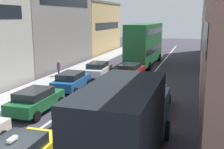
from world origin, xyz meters
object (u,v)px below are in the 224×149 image
Objects in this scene: sedan_right_lane_behind_truck at (153,97)px; pedestrian_near_kerb at (59,68)px; sedan_left_lane_fourth at (98,69)px; removalist_box_truck at (127,120)px; wagon_left_lane_second at (36,100)px; coupe_centre_lane_fourth at (130,71)px; bus_mid_queue_primary at (145,42)px; sedan_centre_lane_second at (85,106)px; hatchback_centre_lane_third at (113,84)px; sedan_left_lane_third at (71,81)px.

pedestrian_near_kerb is (-10.49, 6.87, 0.15)m from sedan_right_lane_behind_truck.
sedan_left_lane_fourth is at bearing 38.26° from sedan_right_lane_behind_truck.
removalist_box_truck is 16.89m from sedan_left_lane_fourth.
wagon_left_lane_second is 0.99× the size of sedan_right_lane_behind_truck.
coupe_centre_lane_fourth is at bearing 21.69° from sedan_right_lane_behind_truck.
coupe_centre_lane_fourth is at bearing -177.23° from bus_mid_queue_primary.
removalist_box_truck is 8.48m from wagon_left_lane_second.
sedan_right_lane_behind_truck is at bearing -52.70° from sedan_centre_lane_second.
hatchback_centre_lane_third is 5.58m from coupe_centre_lane_fourth.
sedan_centre_lane_second is at bearing -177.99° from bus_mid_queue_primary.
wagon_left_lane_second is 10.82m from sedan_left_lane_fourth.
sedan_centre_lane_second is 11.08m from coupe_centre_lane_fourth.
removalist_box_truck reaches higher than hatchback_centre_lane_third.
sedan_centre_lane_second is 3.39m from wagon_left_lane_second.
sedan_centre_lane_second is (-3.68, 4.36, -1.18)m from removalist_box_truck.
wagon_left_lane_second is at bearing 176.15° from sedan_left_lane_fourth.
wagon_left_lane_second is at bearing 146.69° from hatchback_centre_lane_third.
hatchback_centre_lane_third is 0.41× the size of bus_mid_queue_primary.
bus_mid_queue_primary is (-0.19, 8.08, 2.03)m from coupe_centre_lane_fourth.
coupe_centre_lane_fourth is 1.01× the size of sedan_right_lane_behind_truck.
bus_mid_queue_primary is at bearing -1.87° from sedan_centre_lane_second.
pedestrian_near_kerb reaches higher than sedan_left_lane_third.
bus_mid_queue_primary is at bearing -16.62° from sedan_left_lane_third.
sedan_left_lane_third is at bearing 86.37° from hatchback_centre_lane_third.
removalist_box_truck is at bearing -162.98° from coupe_centre_lane_fourth.
sedan_left_lane_third is 7.64m from sedan_right_lane_behind_truck.
sedan_centre_lane_second and coupe_centre_lane_fourth have the same top height.
removalist_box_truck is 4.65× the size of pedestrian_near_kerb.
wagon_left_lane_second is 5.52m from sedan_left_lane_third.
bus_mid_queue_primary reaches higher than sedan_left_lane_third.
coupe_centre_lane_fourth is (3.58, 5.38, 0.00)m from sedan_left_lane_third.
sedan_centre_lane_second and sedan_left_lane_third have the same top height.
pedestrian_near_kerb is (-3.38, 4.10, 0.15)m from sedan_left_lane_third.
hatchback_centre_lane_third is at bearing -95.62° from sedan_left_lane_third.
bus_mid_queue_primary is at bearing -10.03° from wagon_left_lane_second.
sedan_right_lane_behind_truck is at bearing -68.79° from wagon_left_lane_second.
sedan_right_lane_behind_truck is 16.77m from bus_mid_queue_primary.
sedan_left_lane_fourth is (0.14, 10.82, 0.00)m from wagon_left_lane_second.
wagon_left_lane_second is 0.98× the size of sedan_left_lane_fourth.
sedan_left_lane_third is 1.00× the size of sedan_left_lane_fourth.
removalist_box_truck is 1.75× the size of coupe_centre_lane_fourth.
sedan_left_lane_fourth is at bearing -6.17° from sedan_left_lane_third.
coupe_centre_lane_fourth is 0.42× the size of bus_mid_queue_primary.
removalist_box_truck is 10.58m from hatchback_centre_lane_third.
sedan_left_lane_fourth is at bearing 24.06° from removalist_box_truck.
pedestrian_near_kerb is (-3.72, -1.20, 0.15)m from sedan_left_lane_fourth.
pedestrian_near_kerb is (-7.01, 4.30, 0.15)m from hatchback_centre_lane_third.
coupe_centre_lane_fourth is at bearing -2.43° from sedan_centre_lane_second.
bus_mid_queue_primary reaches higher than pedestrian_near_kerb.
coupe_centre_lane_fourth is at bearing 0.07° from hatchback_centre_lane_third.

